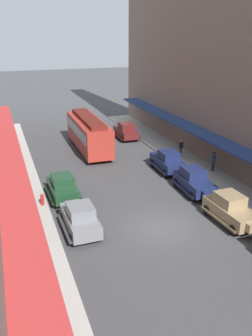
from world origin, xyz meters
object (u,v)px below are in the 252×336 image
object	(u,v)px
pedestrian_2	(181,148)
streetcar	(89,132)
parked_car_4	(62,186)
pedestrian_0	(17,168)
parked_car_6	(168,161)
pedestrian_4	(213,161)
parked_car_0	(194,180)
pedestrian_3	(13,172)
parked_car_5	(126,131)
parked_car_3	(80,218)
parked_car_2	(231,209)
fire_hydrant	(42,199)

from	to	relation	value
pedestrian_2	streetcar	bearing A→B (deg)	144.92
parked_car_4	pedestrian_2	world-z (taller)	parked_car_4
parked_car_4	pedestrian_0	bearing A→B (deg)	120.00
parked_car_6	pedestrian_2	world-z (taller)	parked_car_6
pedestrian_2	pedestrian_4	world-z (taller)	pedestrian_4
parked_car_0	pedestrian_3	size ratio (longest dim) A/B	2.63
parked_car_6	pedestrian_3	xyz separation A→B (m)	(-12.69, 1.56, 0.05)
parked_car_6	pedestrian_0	xyz separation A→B (m)	(-12.33, 2.49, 0.05)
parked_car_4	parked_car_5	bearing A→B (deg)	53.83
pedestrian_2	parked_car_0	bearing A→B (deg)	-110.80
parked_car_3	pedestrian_2	distance (m)	15.65
parked_car_2	pedestrian_2	size ratio (longest dim) A/B	2.62
parked_car_3	pedestrian_4	world-z (taller)	parked_car_3
pedestrian_0	pedestrian_2	distance (m)	15.00
parked_car_0	fire_hydrant	size ratio (longest dim) A/B	5.25
parked_car_0	streetcar	size ratio (longest dim) A/B	0.45
fire_hydrant	pedestrian_0	distance (m)	5.93
pedestrian_0	pedestrian_3	bearing A→B (deg)	-111.37
parked_car_6	pedestrian_4	size ratio (longest dim) A/B	2.57
parked_car_0	parked_car_5	xyz separation A→B (m)	(0.08, 15.24, 0.00)
streetcar	parked_car_6	bearing A→B (deg)	-58.25
parked_car_3	parked_car_6	size ratio (longest dim) A/B	1.00
parked_car_6	pedestrian_0	bearing A→B (deg)	168.59
pedestrian_2	pedestrian_4	size ratio (longest dim) A/B	0.98
fire_hydrant	pedestrian_4	world-z (taller)	pedestrian_4
fire_hydrant	parked_car_5	bearing A→B (deg)	51.41
parked_car_0	pedestrian_3	xyz separation A→B (m)	(-12.60, 6.22, 0.05)
parked_car_3	pedestrian_4	xyz separation A→B (m)	(12.82, 5.70, 0.07)
parked_car_5	pedestrian_4	bearing A→B (deg)	-74.25
parked_car_3	parked_car_4	xyz separation A→B (m)	(-0.14, 4.99, 0.00)
parked_car_2	pedestrian_2	world-z (taller)	parked_car_2
parked_car_0	streetcar	world-z (taller)	streetcar
parked_car_3	parked_car_6	world-z (taller)	same
parked_car_6	parked_car_0	bearing A→B (deg)	-91.15
streetcar	pedestrian_4	distance (m)	12.79
parked_car_0	fire_hydrant	xyz separation A→B (m)	(-10.99, 1.37, -0.38)
streetcar	pedestrian_0	size ratio (longest dim) A/B	5.87
parked_car_0	parked_car_3	size ratio (longest dim) A/B	1.01
parked_car_3	streetcar	xyz separation A→B (m)	(4.45, 15.33, 0.96)
fire_hydrant	pedestrian_2	bearing A→B (deg)	23.24
parked_car_2	parked_car_3	size ratio (longest dim) A/B	1.01
parked_car_0	parked_car_5	distance (m)	15.24
pedestrian_3	parked_car_4	bearing A→B (deg)	-51.18
streetcar	parked_car_4	bearing A→B (deg)	-113.95
parked_car_2	pedestrian_0	bearing A→B (deg)	135.43
parked_car_6	pedestrian_3	world-z (taller)	parked_car_6
parked_car_5	pedestrian_4	size ratio (longest dim) A/B	2.56
parked_car_5	parked_car_4	bearing A→B (deg)	-126.17
fire_hydrant	pedestrian_3	size ratio (longest dim) A/B	0.50
parked_car_2	parked_car_3	world-z (taller)	same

